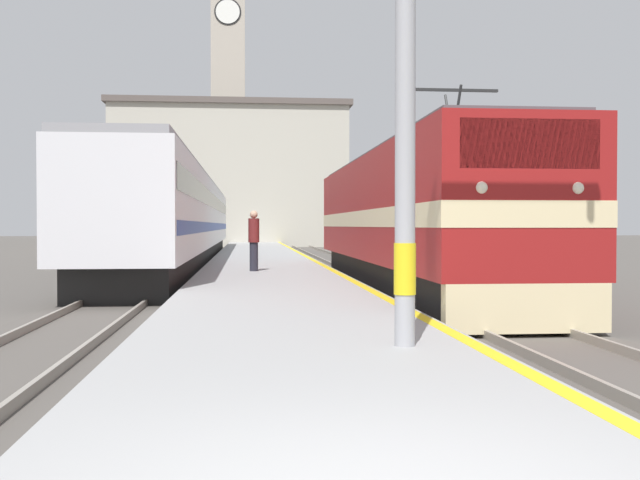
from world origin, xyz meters
The scene contains 10 objects.
ground_plane centered at (0.00, 30.00, 0.00)m, with size 200.00×200.00×0.00m, color #514C47.
platform centered at (0.00, 25.00, 0.21)m, with size 4.31×140.00×0.43m.
rail_track_near centered at (3.85, 25.00, 0.03)m, with size 2.84×140.00×0.16m.
rail_track_far centered at (-3.67, 25.00, 0.03)m, with size 2.83×140.00×0.16m.
locomotive_train centered at (3.85, 16.94, 1.98)m, with size 2.92×18.32×4.85m.
passenger_train centered at (-3.67, 32.24, 2.17)m, with size 2.92×39.13×4.03m.
catenary_mast centered at (1.31, 4.83, 4.11)m, with size 2.99×0.26×7.26m.
person_on_platform centered at (-0.46, 19.39, 1.42)m, with size 0.34×0.34×1.86m.
clock_tower centered at (-2.53, 72.55, 14.88)m, with size 4.19×4.19×28.28m.
station_building centered at (-2.12, 62.39, 6.31)m, with size 20.82×6.76×12.56m.
Camera 1 is at (-0.66, -3.72, 1.83)m, focal length 42.00 mm.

